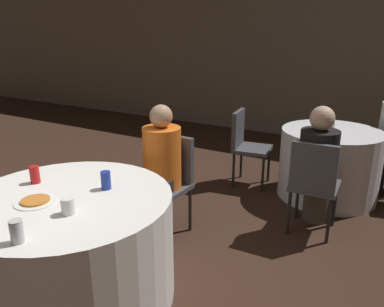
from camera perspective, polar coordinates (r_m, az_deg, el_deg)
The scene contains 15 objects.
ground_plane at distance 2.95m, azimuth -18.36°, elevation -19.28°, with size 16.00×16.00×0.00m, color #382319.
wall_back at distance 6.57m, azimuth 13.99°, elevation 14.81°, with size 16.00×0.06×2.80m.
table_near at distance 2.69m, azimuth -17.73°, elevation -13.51°, with size 1.34×1.34×0.74m.
table_far at distance 4.31m, azimuth 20.11°, elevation -1.48°, with size 1.04×1.04×0.74m.
chair_near_north at distance 3.31m, azimuth -3.53°, elevation -3.33°, with size 0.42×0.43×0.87m.
chair_far_south at distance 3.38m, azimuth 18.07°, elevation -3.76°, with size 0.42×0.42×0.87m.
chair_far_west at distance 4.37m, azimuth 8.11°, elevation 1.97°, with size 0.45×0.45×0.87m.
person_black_shirt at distance 3.52m, azimuth 18.64°, elevation -2.05°, with size 0.33×0.50×1.15m.
person_orange_shirt at distance 3.17m, azimuth -5.29°, elevation -3.20°, with size 0.33×0.50×1.18m.
pizza_plate_near at distance 2.51m, azimuth -22.76°, elevation -6.68°, with size 0.25×0.25×0.02m.
soda_can_silver at distance 2.08m, azimuth -25.16°, elevation -10.71°, with size 0.07×0.07×0.12m.
soda_can_blue at distance 2.55m, azimuth -12.99°, elevation -3.99°, with size 0.07×0.07×0.12m.
soda_can_red at distance 2.80m, azimuth -22.84°, elevation -2.97°, with size 0.07×0.07×0.12m.
cup_near at distance 2.28m, azimuth -18.39°, elevation -7.60°, with size 0.08×0.08×0.10m.
cup_far at distance 4.17m, azimuth 20.43°, elevation 3.92°, with size 0.07×0.07×0.10m.
Camera 1 is at (1.86, -1.47, 1.76)m, focal length 35.00 mm.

